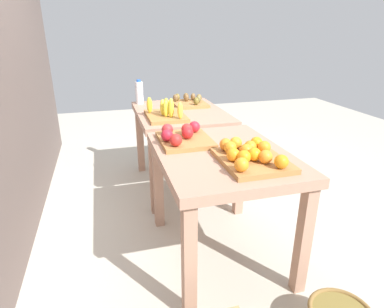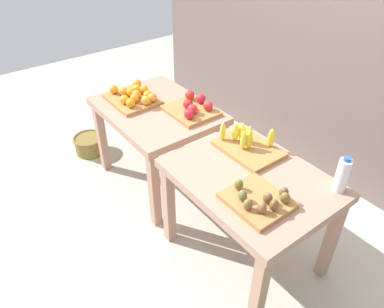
# 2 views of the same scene
# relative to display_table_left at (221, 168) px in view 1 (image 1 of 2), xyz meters

# --- Properties ---
(ground_plane) EXTENTS (8.00, 8.00, 0.00)m
(ground_plane) POSITION_rel_display_table_left_xyz_m (0.56, 0.00, -0.65)
(ground_plane) COLOR #BAB4A5
(display_table_left) EXTENTS (1.04, 0.80, 0.77)m
(display_table_left) POSITION_rel_display_table_left_xyz_m (0.00, 0.00, 0.00)
(display_table_left) COLOR tan
(display_table_left) RESTS_ON ground_plane
(display_table_right) EXTENTS (1.04, 0.80, 0.77)m
(display_table_right) POSITION_rel_display_table_left_xyz_m (1.12, 0.00, 0.00)
(display_table_right) COLOR tan
(display_table_right) RESTS_ON ground_plane
(orange_bin) EXTENTS (0.45, 0.37, 0.11)m
(orange_bin) POSITION_rel_display_table_left_xyz_m (-0.21, -0.09, 0.16)
(orange_bin) COLOR #AA743F
(orange_bin) RESTS_ON display_table_left
(apple_bin) EXTENTS (0.40, 0.35, 0.11)m
(apple_bin) POSITION_rel_display_table_left_xyz_m (0.24, 0.19, 0.15)
(apple_bin) COLOR #AA743F
(apple_bin) RESTS_ON display_table_left
(banana_crate) EXTENTS (0.44, 0.32, 0.17)m
(banana_crate) POSITION_rel_display_table_left_xyz_m (0.89, 0.18, 0.16)
(banana_crate) COLOR #AA743F
(banana_crate) RESTS_ON display_table_right
(kiwi_bin) EXTENTS (0.36, 0.32, 0.10)m
(kiwi_bin) POSITION_rel_display_table_left_xyz_m (1.33, -0.15, 0.14)
(kiwi_bin) COLOR #AA743F
(kiwi_bin) RESTS_ON display_table_right
(water_bottle) EXTENTS (0.08, 0.08, 0.24)m
(water_bottle) POSITION_rel_display_table_left_xyz_m (1.53, 0.32, 0.23)
(water_bottle) COLOR silver
(water_bottle) RESTS_ON display_table_right
(watermelon_pile) EXTENTS (0.55, 0.67, 0.50)m
(watermelon_pile) POSITION_rel_display_table_left_xyz_m (2.02, -0.30, -0.48)
(watermelon_pile) COLOR #2B6836
(watermelon_pile) RESTS_ON ground_plane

